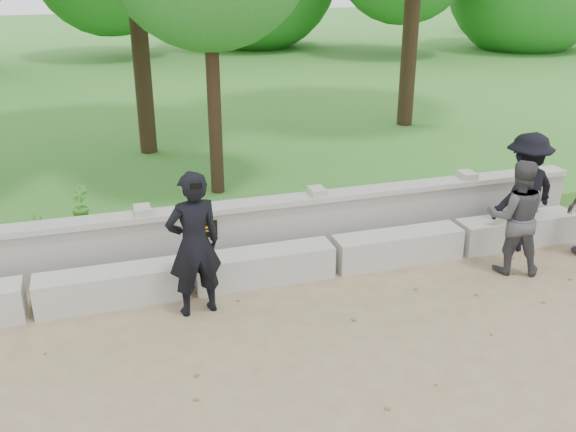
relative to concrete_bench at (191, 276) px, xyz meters
name	(u,v)px	position (x,y,z in m)	size (l,w,h in m)	color
ground	(222,373)	(0.00, -1.90, -0.22)	(80.00, 80.00, 0.00)	#937F5A
lawn	(124,101)	(0.00, 12.10, -0.10)	(40.00, 22.00, 0.25)	#2E7328
concrete_bench	(191,276)	(0.00, 0.00, 0.00)	(11.90, 0.45, 0.45)	#A9A69F
parapet_wall	(182,239)	(0.00, 0.70, 0.24)	(12.50, 0.35, 0.90)	#9E9C96
man_main	(194,244)	(-0.02, -0.54, 0.70)	(0.73, 0.66, 1.84)	black
visitor_left	(516,217)	(4.38, -0.74, 0.59)	(0.97, 0.88, 1.63)	#3D3E42
visitor_mid	(525,192)	(4.98, -0.10, 0.67)	(1.28, 0.91, 1.79)	black
shrub_a	(38,231)	(-1.91, 1.40, 0.31)	(0.30, 0.20, 0.57)	#42892E
shrub_b	(79,205)	(-1.34, 2.24, 0.33)	(0.33, 0.27, 0.61)	#42892E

